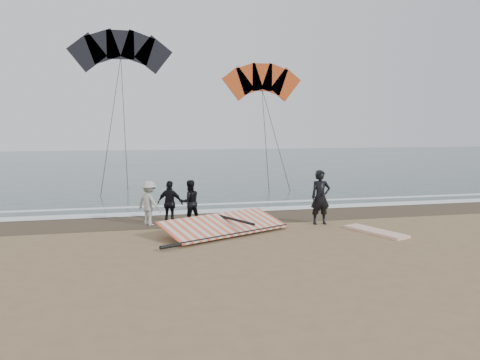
{
  "coord_description": "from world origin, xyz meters",
  "views": [
    {
      "loc": [
        -3.91,
        -12.59,
        3.39
      ],
      "look_at": [
        -0.31,
        3.0,
        1.6
      ],
      "focal_mm": 35.0,
      "sensor_mm": 36.0,
      "label": 1
    }
  ],
  "objects_px": {
    "board_white": "(375,232)",
    "board_cream": "(214,223)",
    "sail_rig": "(222,227)",
    "man_main": "(320,197)"
  },
  "relations": [
    {
      "from": "man_main",
      "to": "board_cream",
      "type": "height_order",
      "value": "man_main"
    },
    {
      "from": "board_cream",
      "to": "board_white",
      "type": "bearing_deg",
      "value": -22.01
    },
    {
      "from": "board_white",
      "to": "board_cream",
      "type": "distance_m",
      "value": 5.45
    },
    {
      "from": "board_white",
      "to": "board_cream",
      "type": "height_order",
      "value": "board_cream"
    },
    {
      "from": "sail_rig",
      "to": "board_white",
      "type": "bearing_deg",
      "value": -13.43
    },
    {
      "from": "man_main",
      "to": "board_white",
      "type": "distance_m",
      "value": 2.29
    },
    {
      "from": "board_cream",
      "to": "man_main",
      "type": "bearing_deg",
      "value": -6.47
    },
    {
      "from": "board_cream",
      "to": "sail_rig",
      "type": "distance_m",
      "value": 1.29
    },
    {
      "from": "board_cream",
      "to": "sail_rig",
      "type": "relative_size",
      "value": 0.53
    },
    {
      "from": "board_white",
      "to": "sail_rig",
      "type": "distance_m",
      "value": 4.99
    }
  ]
}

